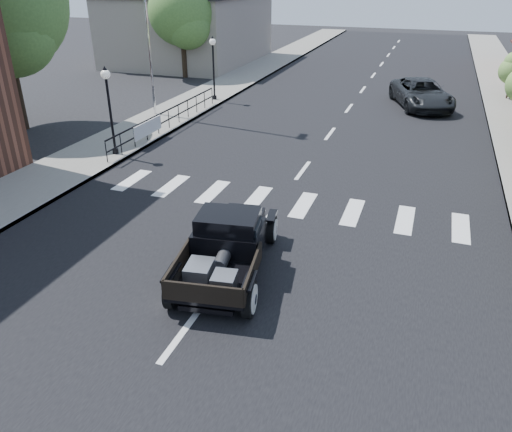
% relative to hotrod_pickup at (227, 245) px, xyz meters
% --- Properties ---
extents(ground, '(120.00, 120.00, 0.00)m').
position_rel_hotrod_pickup_xyz_m(ground, '(0.00, 0.49, -0.80)').
color(ground, black).
rests_on(ground, ground).
extents(road, '(14.00, 80.00, 0.02)m').
position_rel_hotrod_pickup_xyz_m(road, '(0.00, 15.49, -0.79)').
color(road, black).
rests_on(road, ground).
extents(road_markings, '(12.00, 60.00, 0.06)m').
position_rel_hotrod_pickup_xyz_m(road_markings, '(0.00, 10.49, -0.80)').
color(road_markings, silver).
rests_on(road_markings, ground).
extents(sidewalk_left, '(3.00, 80.00, 0.15)m').
position_rel_hotrod_pickup_xyz_m(sidewalk_left, '(-8.50, 15.49, -0.72)').
color(sidewalk_left, gray).
rests_on(sidewalk_left, ground).
extents(low_building_left, '(10.00, 12.00, 5.00)m').
position_rel_hotrod_pickup_xyz_m(low_building_left, '(-15.00, 28.49, 1.70)').
color(low_building_left, gray).
rests_on(low_building_left, ground).
extents(railing, '(0.08, 10.00, 1.00)m').
position_rel_hotrod_pickup_xyz_m(railing, '(-7.30, 10.49, -0.15)').
color(railing, black).
rests_on(railing, sidewalk_left).
extents(banner, '(0.04, 2.20, 0.60)m').
position_rel_hotrod_pickup_xyz_m(banner, '(-7.22, 8.49, -0.35)').
color(banner, silver).
rests_on(banner, sidewalk_left).
extents(lamp_post_b, '(0.36, 0.36, 3.46)m').
position_rel_hotrod_pickup_xyz_m(lamp_post_b, '(-7.60, 6.49, 1.08)').
color(lamp_post_b, black).
rests_on(lamp_post_b, sidewalk_left).
extents(lamp_post_c, '(0.36, 0.36, 3.46)m').
position_rel_hotrod_pickup_xyz_m(lamp_post_c, '(-7.60, 16.49, 1.08)').
color(lamp_post_c, black).
rests_on(lamp_post_c, sidewalk_left).
extents(big_tree_near, '(5.79, 5.79, 8.50)m').
position_rel_hotrod_pickup_xyz_m(big_tree_near, '(-14.00, 8.49, 3.45)').
color(big_tree_near, '#436B2E').
rests_on(big_tree_near, ground).
extents(big_tree_far, '(4.45, 4.45, 6.54)m').
position_rel_hotrod_pickup_xyz_m(big_tree_far, '(-12.50, 22.49, 2.47)').
color(big_tree_far, '#436B2E').
rests_on(big_tree_far, ground).
extents(small_tree_e, '(1.50, 1.50, 2.51)m').
position_rel_hotrod_pickup_xyz_m(small_tree_e, '(8.30, 22.35, 0.61)').
color(small_tree_e, '#5B833C').
rests_on(small_tree_e, sidewalk_right).
extents(hotrod_pickup, '(2.82, 4.87, 1.59)m').
position_rel_hotrod_pickup_xyz_m(hotrod_pickup, '(0.00, 0.00, 0.00)').
color(hotrod_pickup, black).
rests_on(hotrod_pickup, ground).
extents(second_car, '(4.09, 5.85, 1.48)m').
position_rel_hotrod_pickup_xyz_m(second_car, '(3.65, 19.11, -0.05)').
color(second_car, black).
rests_on(second_car, ground).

